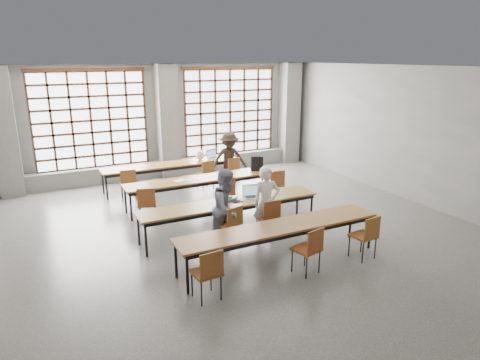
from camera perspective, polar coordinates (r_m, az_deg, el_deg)
name	(u,v)px	position (r m, az deg, el deg)	size (l,w,h in m)	color
floor	(243,233)	(9.41, 0.45, -7.06)	(11.00, 11.00, 0.00)	#474745
ceiling	(244,68)	(8.65, 0.50, 14.76)	(11.00, 11.00, 0.00)	silver
wall_back	(165,120)	(13.91, -9.98, 7.84)	(10.00, 10.00, 0.00)	#5F5F5C
wall_right	(416,135)	(11.96, 22.44, 5.51)	(11.00, 11.00, 0.00)	#5F5F5C
column_left	(5,133)	(13.08, -28.88, 5.55)	(0.60, 0.55, 3.50)	#595957
column_mid	(168,122)	(13.65, -9.64, 7.69)	(0.60, 0.55, 3.50)	#595957
column_right	(289,113)	(15.55, 6.58, 8.84)	(0.60, 0.55, 3.50)	#595957
window_left	(91,121)	(13.35, -19.26, 7.49)	(3.32, 0.12, 3.00)	white
window_right	(230,112)	(14.62, -1.36, 9.06)	(3.32, 0.12, 3.00)	white
sill_ledge	(169,167)	(14.02, -9.45, 1.66)	(9.80, 0.35, 0.50)	#595957
desk_row_a	(172,166)	(12.53, -9.05, 1.90)	(4.00, 0.70, 0.73)	brown
desk_row_b	(203,180)	(10.96, -4.98, -0.03)	(4.00, 0.70, 0.73)	brown
desk_row_c	(230,205)	(9.15, -1.31, -3.29)	(4.00, 0.70, 0.73)	brown
desk_row_d	(280,229)	(7.93, 5.40, -6.52)	(4.00, 0.70, 0.73)	brown
chair_back_left	(128,182)	(11.64, -14.68, -0.20)	(0.47, 0.48, 0.88)	brown
chair_back_mid	(206,172)	(12.26, -4.51, 1.11)	(0.47, 0.48, 0.88)	brown
chair_back_right	(232,169)	(12.57, -1.14, 1.54)	(0.47, 0.48, 0.88)	brown
chair_mid_left	(147,201)	(9.96, -12.32, -2.81)	(0.52, 0.53, 0.88)	brown
chair_mid_centre	(227,190)	(10.59, -1.81, -1.29)	(0.52, 0.52, 0.88)	brown
chair_mid_right	(276,182)	(11.22, 4.77, -0.32)	(0.46, 0.46, 0.88)	brown
chair_front_left	(231,222)	(8.55, -1.20, -5.64)	(0.52, 0.52, 0.88)	brown
chair_front_right	(269,215)	(8.93, 3.91, -4.70)	(0.43, 0.44, 0.88)	brown
chair_near_left	(208,270)	(6.77, -4.25, -11.86)	(0.45, 0.46, 0.88)	maroon
chair_near_mid	(310,246)	(7.62, 9.30, -8.70)	(0.51, 0.51, 0.88)	brown
chair_near_right	(367,233)	(8.39, 16.54, -6.79)	(0.46, 0.47, 0.88)	brown
student_male	(266,203)	(8.96, 3.53, -3.06)	(0.56, 0.37, 1.53)	silver
student_female	(227,208)	(8.56, -1.70, -3.73)	(0.78, 0.61, 1.60)	navy
student_back	(229,159)	(12.61, -1.44, 2.81)	(1.03, 0.59, 1.60)	black
laptop_front	(251,194)	(9.44, 1.48, -1.86)	(0.41, 0.36, 0.26)	#B0B0B5
laptop_back	(213,156)	(13.05, -3.63, 3.21)	(0.43, 0.39, 0.26)	#B6B6BB
mouse	(269,195)	(9.53, 3.91, -1.99)	(0.10, 0.06, 0.04)	white
green_box	(226,199)	(9.16, -1.81, -2.54)	(0.25, 0.09, 0.09)	#2A802E
phone	(240,201)	(9.11, -0.02, -2.88)	(0.13, 0.06, 0.01)	black
paper_sheet_a	(180,180)	(10.79, -8.05, -0.03)	(0.30, 0.21, 0.00)	white
paper_sheet_b	(192,180)	(10.79, -6.37, 0.04)	(0.30, 0.21, 0.00)	white
backpack	(257,163)	(11.59, 2.26, 2.28)	(0.32, 0.20, 0.40)	black
plastic_bag	(200,155)	(12.82, -5.33, 3.32)	(0.26, 0.21, 0.29)	silver
red_pouch	(206,270)	(6.85, -4.56, -11.85)	(0.20, 0.08, 0.06)	#A7141A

